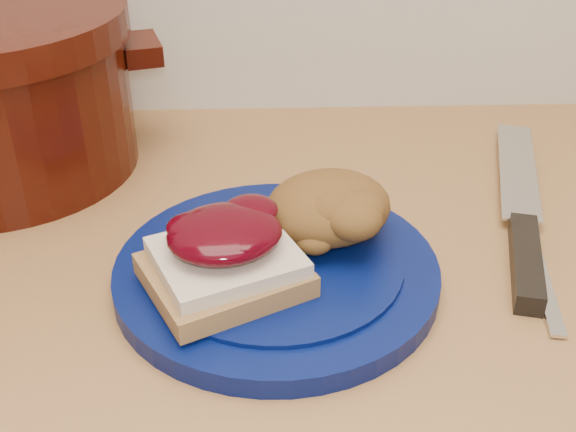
{
  "coord_description": "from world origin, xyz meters",
  "views": [
    {
      "loc": [
        -0.02,
        0.98,
        1.26
      ],
      "look_at": [
        -0.01,
        1.47,
        0.95
      ],
      "focal_mm": 45.0,
      "sensor_mm": 36.0,
      "label": 1
    }
  ],
  "objects": [
    {
      "name": "plate",
      "position": [
        -0.02,
        1.45,
        0.91
      ],
      "size": [
        0.34,
        0.34,
        0.02
      ],
      "primitive_type": "cylinder",
      "rotation": [
        0.0,
        0.0,
        0.36
      ],
      "color": "#050F47",
      "rests_on": "wood_countertop"
    },
    {
      "name": "sandwich",
      "position": [
        -0.06,
        1.42,
        0.95
      ],
      "size": [
        0.14,
        0.14,
        0.06
      ],
      "rotation": [
        0.0,
        0.0,
        0.36
      ],
      "color": "olive",
      "rests_on": "plate"
    },
    {
      "name": "stuffing_mound",
      "position": [
        0.03,
        1.48,
        0.95
      ],
      "size": [
        0.13,
        0.12,
        0.05
      ],
      "primitive_type": "ellipsoid",
      "rotation": [
        0.0,
        0.0,
        0.36
      ],
      "color": "brown",
      "rests_on": "plate"
    },
    {
      "name": "chef_knife",
      "position": [
        0.2,
        1.5,
        0.91
      ],
      "size": [
        0.11,
        0.33,
        0.02
      ],
      "rotation": [
        0.0,
        0.0,
        1.31
      ],
      "color": "black",
      "rests_on": "wood_countertop"
    },
    {
      "name": "butter_knife",
      "position": [
        0.2,
        1.45,
        0.9
      ],
      "size": [
        0.04,
        0.16,
        0.0
      ],
      "primitive_type": "cube",
      "rotation": [
        0.0,
        0.0,
        1.42
      ],
      "color": "silver",
      "rests_on": "wood_countertop"
    }
  ]
}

